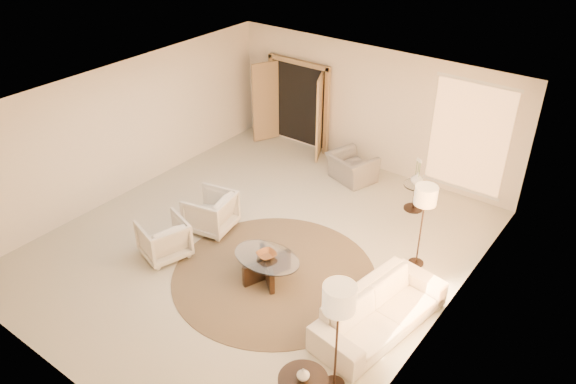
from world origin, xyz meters
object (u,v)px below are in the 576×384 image
Objects in this scene: side_table at (415,194)px; floor_lamp_far at (339,303)px; armchair_left at (210,210)px; floor_lamp_near at (425,199)px; accent_chair at (352,163)px; end_vase at (303,374)px; bowl at (267,255)px; sofa at (380,311)px; armchair_right at (164,237)px; side_vase at (417,178)px; coffee_table at (267,265)px.

side_table is 0.33× the size of floor_lamp_far.
armchair_left is 0.53× the size of floor_lamp_near.
side_table is 0.37× the size of floor_lamp_near.
accent_chair reaches higher than end_vase.
floor_lamp_near is 9.13× the size of end_vase.
accent_chair is 3.85m from bowl.
sofa is at bearing -72.41° from side_table.
floor_lamp_near reaches higher than end_vase.
floor_lamp_near is at bearing 99.03° from armchair_left.
sofa is 2.07m from floor_lamp_near.
armchair_right is at bearing -146.31° from floor_lamp_near.
side_vase reaches higher than armchair_right.
sofa is 4.06m from armchair_right.
accent_chair is 1.61× the size of side_table.
armchair_left reaches higher than side_table.
sofa is at bearing 117.93° from armchair_right.
armchair_right is 1.36× the size of side_table.
armchair_left is at bearing 148.61° from end_vase.
armchair_right is 3.00× the size of side_vase.
side_vase reaches higher than sofa.
bowl is at bearing 125.65° from armchair_right.
floor_lamp_near is at bearing -62.47° from side_table.
accent_chair is 1.71m from side_vase.
armchair_left is 1.44× the size of side_table.
coffee_table is at bearing 117.57° from accent_chair.
end_vase is at bearing -79.17° from side_vase.
coffee_table is at bearing -106.39° from side_table.
end_vase is (3.94, -1.23, 0.29)m from armchair_right.
end_vase reaches higher than coffee_table.
sofa is 3.60m from side_vase.
end_vase reaches higher than bowl.
side_table is 3.39× the size of end_vase.
armchair_right is at bearing 92.33° from accent_chair.
floor_lamp_near is (2.50, -1.89, 0.93)m from accent_chair.
side_vase is at bearing -135.00° from side_table.
accent_chair is 3.28m from floor_lamp_near.
side_vase reaches higher than coffee_table.
sofa is 3.93m from armchair_left.
side_table reaches higher than bowl.
floor_lamp_far is (2.17, -1.24, 1.22)m from coffee_table.
floor_lamp_near is (0.84, -1.62, 0.99)m from side_table.
floor_lamp_near reaches higher than armchair_left.
floor_lamp_near is 5.95× the size of side_vase.
armchair_left is at bearing -159.33° from floor_lamp_near.
floor_lamp_near reaches higher than coffee_table.
coffee_table is at bearing 62.35° from armchair_left.
accent_chair is at bearing 170.51° from side_table.
floor_lamp_far reaches higher than armchair_right.
floor_lamp_far is at bearing 98.85° from armchair_right.
floor_lamp_near is (3.76, 2.50, 0.95)m from armchair_right.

